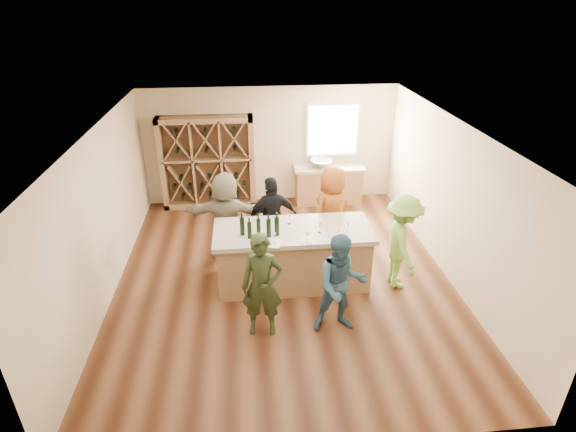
{
  "coord_description": "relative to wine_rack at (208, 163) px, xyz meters",
  "views": [
    {
      "loc": [
        -0.6,
        -6.89,
        4.74
      ],
      "look_at": [
        0.1,
        0.2,
        1.15
      ],
      "focal_mm": 28.0,
      "sensor_mm": 36.0,
      "label": 1
    }
  ],
  "objects": [
    {
      "name": "wall_back",
      "position": [
        1.5,
        0.28,
        0.3
      ],
      "size": [
        6.0,
        0.1,
        2.8
      ],
      "primitive_type": "cube",
      "color": "beige",
      "rests_on": "ground"
    },
    {
      "name": "tasting_counter_base",
      "position": [
        1.65,
        -3.44,
        -0.6
      ],
      "size": [
        2.6,
        1.0,
        1.0
      ],
      "primitive_type": "cube",
      "color": "#976E48",
      "rests_on": "floor"
    },
    {
      "name": "wine_bottle_c",
      "position": [
        1.06,
        -3.55,
        0.12
      ],
      "size": [
        0.09,
        0.09,
        0.28
      ],
      "primitive_type": "cylinder",
      "rotation": [
        0.0,
        0.0,
        0.29
      ],
      "color": "black",
      "rests_on": "tasting_counter_top"
    },
    {
      "name": "person_server",
      "position": [
        3.51,
        -3.7,
        -0.24
      ],
      "size": [
        0.55,
        1.13,
        1.73
      ],
      "primitive_type": "imported",
      "rotation": [
        0.0,
        0.0,
        1.54
      ],
      "color": "#8CC64C",
      "rests_on": "floor"
    },
    {
      "name": "wine_rack",
      "position": [
        0.0,
        0.0,
        0.0
      ],
      "size": [
        2.2,
        0.45,
        2.2
      ],
      "primitive_type": "cube",
      "color": "#976E48",
      "rests_on": "floor"
    },
    {
      "name": "wine_glass_c",
      "position": [
        2.34,
        -3.85,
        0.08
      ],
      "size": [
        0.09,
        0.09,
        0.19
      ],
      "primitive_type": "cone",
      "rotation": [
        0.0,
        0.0,
        -0.21
      ],
      "color": "white",
      "rests_on": "tasting_counter_top"
    },
    {
      "name": "wine_glass_d",
      "position": [
        2.08,
        -3.6,
        0.08
      ],
      "size": [
        0.08,
        0.08,
        0.2
      ],
      "primitive_type": "cone",
      "rotation": [
        0.0,
        0.0,
        0.04
      ],
      "color": "white",
      "rests_on": "tasting_counter_top"
    },
    {
      "name": "wine_glass_b",
      "position": [
        1.83,
        -3.92,
        0.07
      ],
      "size": [
        0.09,
        0.09,
        0.18
      ],
      "primitive_type": "cone",
      "rotation": [
        0.0,
        0.0,
        0.27
      ],
      "color": "white",
      "rests_on": "tasting_counter_top"
    },
    {
      "name": "wine_bottle_b",
      "position": [
        0.91,
        -3.67,
        0.13
      ],
      "size": [
        0.09,
        0.09,
        0.29
      ],
      "primitive_type": "cylinder",
      "rotation": [
        0.0,
        0.0,
        0.28
      ],
      "color": "black",
      "rests_on": "tasting_counter_top"
    },
    {
      "name": "window_frame",
      "position": [
        3.0,
        0.2,
        0.65
      ],
      "size": [
        1.3,
        0.06,
        1.3
      ],
      "primitive_type": "cube",
      "color": "white",
      "rests_on": "wall_back"
    },
    {
      "name": "wine_bottle_e",
      "position": [
        1.36,
        -3.61,
        0.15
      ],
      "size": [
        0.09,
        0.09,
        0.33
      ],
      "primitive_type": "cylinder",
      "rotation": [
        0.0,
        0.0,
        -0.12
      ],
      "color": "black",
      "rests_on": "tasting_counter_top"
    },
    {
      "name": "wine_glass_a",
      "position": [
        1.31,
        -3.88,
        0.07
      ],
      "size": [
        0.07,
        0.07,
        0.17
      ],
      "primitive_type": "cone",
      "rotation": [
        0.0,
        0.0,
        0.04
      ],
      "color": "white",
      "rests_on": "tasting_counter_top"
    },
    {
      "name": "sink",
      "position": [
        2.7,
        -0.07,
        -0.09
      ],
      "size": [
        0.54,
        0.54,
        0.19
      ],
      "primitive_type": "imported",
      "color": "silver",
      "rests_on": "back_counter_top"
    },
    {
      "name": "wine_glass_f",
      "position": [
        1.6,
        -3.24,
        0.07
      ],
      "size": [
        0.07,
        0.07,
        0.18
      ],
      "primitive_type": "cone",
      "color": "white",
      "rests_on": "tasting_counter_top"
    },
    {
      "name": "person_near_left",
      "position": [
        1.05,
        -4.71,
        -0.25
      ],
      "size": [
        0.65,
        0.5,
        1.69
      ],
      "primitive_type": "imported",
      "rotation": [
        0.0,
        0.0,
        -0.09
      ],
      "color": "#263319",
      "rests_on": "floor"
    },
    {
      "name": "tasting_menu_b",
      "position": [
        1.86,
        -3.82,
        -0.02
      ],
      "size": [
        0.26,
        0.33,
        0.0
      ],
      "primitive_type": "cube",
      "rotation": [
        0.0,
        0.0,
        0.1
      ],
      "color": "white",
      "rests_on": "tasting_counter_top"
    },
    {
      "name": "back_counter_top",
      "position": [
        2.9,
        -0.07,
        -0.21
      ],
      "size": [
        1.7,
        0.62,
        0.06
      ],
      "primitive_type": "cube",
      "color": "#B1A692",
      "rests_on": "back_counter_base"
    },
    {
      "name": "wine_bottle_a",
      "position": [
        0.79,
        -3.55,
        0.14
      ],
      "size": [
        0.09,
        0.09,
        0.32
      ],
      "primitive_type": "cylinder",
      "rotation": [
        0.0,
        0.0,
        0.17
      ],
      "color": "black",
      "rests_on": "tasting_counter_top"
    },
    {
      "name": "wall_front",
      "position": [
        1.5,
        -6.82,
        0.3
      ],
      "size": [
        6.0,
        0.1,
        2.8
      ],
      "primitive_type": "cube",
      "color": "beige",
      "rests_on": "ground"
    },
    {
      "name": "person_far_left",
      "position": [
        0.48,
        -2.47,
        -0.21
      ],
      "size": [
        1.7,
        0.76,
        1.78
      ],
      "primitive_type": "imported",
      "rotation": [
        0.0,
        0.0,
        3.04
      ],
      "color": "gray",
      "rests_on": "floor"
    },
    {
      "name": "ceiling",
      "position": [
        1.5,
        -3.27,
        1.75
      ],
      "size": [
        6.0,
        7.0,
        0.1
      ],
      "primitive_type": "cube",
      "color": "white",
      "rests_on": "ground"
    },
    {
      "name": "faucet",
      "position": [
        2.7,
        0.11,
        -0.03
      ],
      "size": [
        0.02,
        0.02,
        0.3
      ],
      "primitive_type": "cylinder",
      "color": "silver",
      "rests_on": "back_counter_top"
    },
    {
      "name": "floor",
      "position": [
        1.5,
        -3.27,
        -1.15
      ],
      "size": [
        6.0,
        7.0,
        0.1
      ],
      "primitive_type": "cube",
      "color": "#57311C",
      "rests_on": "ground"
    },
    {
      "name": "wall_left",
      "position": [
        -1.55,
        -3.27,
        0.3
      ],
      "size": [
        0.1,
        7.0,
        2.8
      ],
      "primitive_type": "cube",
      "color": "beige",
      "rests_on": "ground"
    },
    {
      "name": "tasting_counter_top",
      "position": [
        1.65,
        -3.44,
        -0.06
      ],
      "size": [
        2.72,
        1.12,
        0.08
      ],
      "primitive_type": "cube",
      "color": "#B1A692",
      "rests_on": "tasting_counter_base"
    },
    {
      "name": "wine_bottle_d",
      "position": [
        1.22,
        -3.65,
        0.14
      ],
      "size": [
        0.09,
        0.09,
        0.32
      ],
      "primitive_type": "cylinder",
      "rotation": [
        0.0,
        0.0,
        -0.14
      ],
      "color": "black",
      "rests_on": "tasting_counter_top"
    },
    {
      "name": "wall_right",
      "position": [
        4.55,
        -3.27,
        0.3
      ],
      "size": [
        0.1,
        7.0,
        2.8
      ],
      "primitive_type": "cube",
      "color": "beige",
      "rests_on": "ground"
    },
    {
      "name": "person_far_right",
      "position": [
        2.52,
        -2.45,
        -0.2
      ],
      "size": [
        1.05,
        0.95,
        1.81
      ],
      "primitive_type": "imported",
      "rotation": [
        0.0,
        0.0,
        3.7
      ],
      "color": "#994C19",
      "rests_on": "floor"
    },
    {
      "name": "person_near_right",
      "position": [
        2.23,
        -4.75,
        -0.28
      ],
      "size": [
        0.8,
        0.44,
        1.63
      ],
      "primitive_type": "imported",
      "rotation": [
        0.0,
        0.0,
        0.01
      ],
      "color": "#335972",
      "rests_on": "floor"
    },
    {
      "name": "tasting_menu_c",
      "position": [
        2.45,
        -3.78,
        -0.02
      ],
      "size": [
        0.21,
        0.28,
        0.0
      ],
      "primitive_type": "cube",
      "rotation": [
        0.0,
        0.0,
        -0.06
      ],
      "color": "white",
      "rests_on": "tasting_counter_top"
    },
    {
      "name": "wine_glass_e",
      "position": [
        2.54,
        -3.67,
        0.08
      ],
      "size": [
        0.08,
        0.08,
        0.19
      ],
      "primitive_type": "cone",
      "rotation": [
        0.0,
        0.0,
        0.1
      ],
      "color": "white",
      "rests_on": "tasting_counter_top"
    },
    {
      "name": "window_pane",
      "position": [
        3.0,
        0.17,
        0.65
      ],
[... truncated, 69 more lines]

